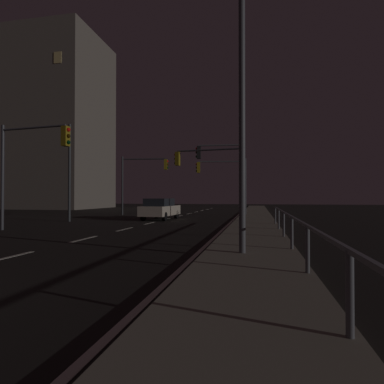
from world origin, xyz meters
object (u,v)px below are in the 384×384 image
traffic_light_near_right (210,167)px  traffic_light_far_left (222,165)px  car (160,208)px  street_lamp_far_end (256,76)px  street_lamp_median (69,163)px  traffic_light_mid_left (223,175)px  traffic_light_overhead_east (142,173)px  traffic_light_mid_right (31,154)px  building_distant (42,125)px

traffic_light_near_right → traffic_light_far_left: 2.59m
car → street_lamp_far_end: (7.10, -14.11, 4.21)m
street_lamp_far_end → street_lamp_median: street_lamp_far_end is taller
traffic_light_mid_left → street_lamp_median: street_lamp_median is taller
traffic_light_near_right → street_lamp_far_end: (3.11, -12.57, 1.32)m
traffic_light_near_right → traffic_light_far_left: bearing=77.5°
traffic_light_overhead_east → street_lamp_far_end: size_ratio=0.67×
traffic_light_overhead_east → street_lamp_far_end: (10.51, -19.49, 1.15)m
street_lamp_median → car: bearing=27.6°
traffic_light_mid_left → street_lamp_median: bearing=-139.2°
traffic_light_overhead_east → street_lamp_median: (-2.28, -8.36, 0.16)m
traffic_light_mid_right → car: bearing=67.2°
car → traffic_light_near_right: size_ratio=0.90×
traffic_light_mid_left → building_distant: 34.16m
traffic_light_overhead_east → street_lamp_far_end: 22.18m
traffic_light_overhead_east → traffic_light_near_right: size_ratio=1.10×
traffic_light_mid_right → street_lamp_far_end: size_ratio=0.66×
car → traffic_light_mid_right: (-3.85, -9.14, 2.96)m
car → street_lamp_median: bearing=-152.4°
street_lamp_far_end → traffic_light_mid_left: bearing=98.7°
traffic_light_overhead_east → street_lamp_median: street_lamp_median is taller
street_lamp_median → building_distant: (-19.48, 23.55, 8.73)m
traffic_light_near_right → street_lamp_median: bearing=-171.6°
street_lamp_median → building_distant: bearing=129.6°
traffic_light_mid_left → street_lamp_far_end: size_ratio=0.61×
traffic_light_mid_right → building_distant: size_ratio=0.21×
traffic_light_mid_left → traffic_light_near_right: bearing=-90.8°
car → traffic_light_overhead_east: traffic_light_overhead_east is taller
traffic_light_mid_left → street_lamp_far_end: 19.85m
traffic_light_overhead_east → traffic_light_far_left: (7.95, -4.43, 0.23)m
traffic_light_overhead_east → street_lamp_median: 8.66m
street_lamp_far_end → street_lamp_median: 16.98m
traffic_light_mid_left → traffic_light_mid_right: size_ratio=0.92×
traffic_light_mid_right → building_distant: (-21.32, 29.71, 8.98)m
traffic_light_mid_left → traffic_light_far_left: 4.55m
traffic_light_near_right → traffic_light_mid_left: bearing=89.2°
car → traffic_light_near_right: (3.99, -1.54, 2.88)m
traffic_light_mid_right → traffic_light_mid_left: bearing=61.5°
street_lamp_far_end → traffic_light_mid_right: bearing=155.6°
car → traffic_light_far_left: (4.55, 0.95, 3.28)m
traffic_light_mid_right → traffic_light_far_left: 13.13m
car → traffic_light_near_right: 5.16m
traffic_light_overhead_east → traffic_light_mid_right: bearing=-91.8°
traffic_light_overhead_east → traffic_light_far_left: bearing=-29.1°
traffic_light_overhead_east → traffic_light_mid_right: traffic_light_overhead_east is taller
traffic_light_near_right → traffic_light_mid_right: traffic_light_mid_right is taller
street_lamp_median → traffic_light_far_left: bearing=21.0°
car → street_lamp_median: (-5.68, -2.97, 3.21)m
street_lamp_far_end → building_distant: (-32.27, 34.68, 7.73)m
traffic_light_mid_left → traffic_light_overhead_east: (-7.50, -0.08, 0.22)m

